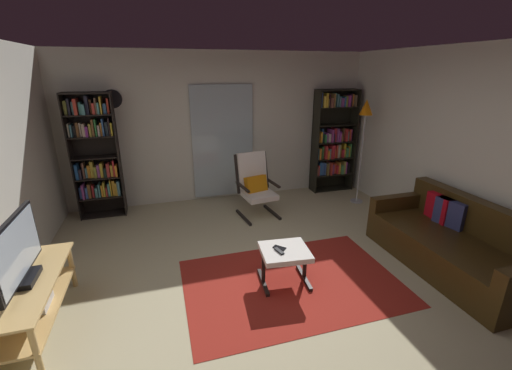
% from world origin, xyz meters
% --- Properties ---
extents(ground_plane, '(7.02, 7.02, 0.00)m').
position_xyz_m(ground_plane, '(0.00, 0.00, 0.00)').
color(ground_plane, '#BEB38B').
extents(wall_back, '(5.60, 0.06, 2.60)m').
position_xyz_m(wall_back, '(0.00, 2.90, 1.30)').
color(wall_back, silver).
rests_on(wall_back, ground).
extents(wall_right, '(0.06, 6.00, 2.60)m').
position_xyz_m(wall_right, '(2.70, 0.00, 1.30)').
color(wall_right, silver).
rests_on(wall_right, ground).
extents(glass_door_panel, '(1.10, 0.01, 2.00)m').
position_xyz_m(glass_door_panel, '(0.01, 2.83, 1.05)').
color(glass_door_panel, silver).
extents(area_rug, '(2.39, 1.60, 0.01)m').
position_xyz_m(area_rug, '(0.21, -0.01, 0.00)').
color(area_rug, maroon).
rests_on(area_rug, ground).
extents(tv_stand, '(0.51, 1.32, 0.52)m').
position_xyz_m(tv_stand, '(-2.34, 0.01, 0.35)').
color(tv_stand, '#DBB169').
rests_on(tv_stand, ground).
extents(television, '(0.20, 0.92, 0.59)m').
position_xyz_m(television, '(-2.34, 0.01, 0.80)').
color(television, black).
rests_on(television, tv_stand).
extents(bookshelf_near_tv, '(0.69, 0.30, 1.97)m').
position_xyz_m(bookshelf_near_tv, '(-2.06, 2.63, 1.04)').
color(bookshelf_near_tv, black).
rests_on(bookshelf_near_tv, ground).
extents(bookshelf_near_sofa, '(0.81, 0.30, 1.95)m').
position_xyz_m(bookshelf_near_sofa, '(2.13, 2.68, 1.00)').
color(bookshelf_near_sofa, black).
rests_on(bookshelf_near_sofa, ground).
extents(leather_sofa, '(0.91, 1.99, 0.82)m').
position_xyz_m(leather_sofa, '(2.20, -0.24, 0.29)').
color(leather_sofa, '#39280F').
rests_on(leather_sofa, ground).
extents(lounge_armchair, '(0.64, 0.72, 1.02)m').
position_xyz_m(lounge_armchair, '(0.35, 1.94, 0.53)').
color(lounge_armchair, black).
rests_on(lounge_armchair, ground).
extents(ottoman, '(0.56, 0.53, 0.41)m').
position_xyz_m(ottoman, '(0.13, 0.03, 0.34)').
color(ottoman, white).
rests_on(ottoman, ground).
extents(tv_remote, '(0.07, 0.15, 0.02)m').
position_xyz_m(tv_remote, '(0.05, 0.01, 0.42)').
color(tv_remote, black).
rests_on(tv_remote, ottoman).
extents(cell_phone, '(0.15, 0.15, 0.01)m').
position_xyz_m(cell_phone, '(0.08, 0.08, 0.42)').
color(cell_phone, black).
rests_on(cell_phone, ottoman).
extents(floor_lamp_by_shelf, '(0.23, 0.23, 1.82)m').
position_xyz_m(floor_lamp_by_shelf, '(2.28, 1.92, 1.53)').
color(floor_lamp_by_shelf, '#A5A5AD').
rests_on(floor_lamp_by_shelf, ground).
extents(wall_clock, '(0.29, 0.03, 0.29)m').
position_xyz_m(wall_clock, '(-1.73, 2.82, 1.85)').
color(wall_clock, silver).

